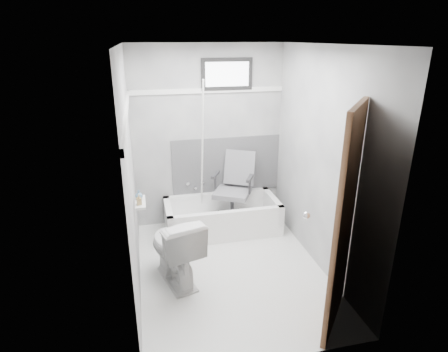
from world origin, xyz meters
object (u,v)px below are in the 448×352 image
object	(u,v)px
office_chair	(232,188)
soap_bottle_a	(139,200)
soap_bottle_b	(139,195)
toilet	(175,249)
door	(394,238)
bathtub	(222,216)

from	to	relation	value
office_chair	soap_bottle_a	xyz separation A→B (m)	(-1.20, -1.00, 0.39)
office_chair	soap_bottle_b	bearing A→B (deg)	-116.10
toilet	door	xyz separation A→B (m)	(1.60, -1.24, 0.62)
bathtub	soap_bottle_a	xyz separation A→B (m)	(-1.05, -0.95, 0.76)
office_chair	soap_bottle_a	size ratio (longest dim) A/B	9.01
toilet	door	bearing A→B (deg)	126.50
toilet	soap_bottle_a	bearing A→B (deg)	-19.80
bathtub	office_chair	distance (m)	0.40
office_chair	toilet	world-z (taller)	office_chair
toilet	soap_bottle_b	distance (m)	0.68
bathtub	door	distance (m)	2.50
bathtub	soap_bottle_b	world-z (taller)	soap_bottle_b
office_chair	door	xyz separation A→B (m)	(0.72, -2.26, 0.42)
soap_bottle_a	toilet	bearing A→B (deg)	-3.98
office_chair	soap_bottle_a	world-z (taller)	office_chair
office_chair	toilet	bearing A→B (deg)	-102.41
bathtub	soap_bottle_a	size ratio (longest dim) A/B	14.69
soap_bottle_a	soap_bottle_b	size ratio (longest dim) A/B	1.03
soap_bottle_b	office_chair	bearing A→B (deg)	35.79
toilet	door	size ratio (longest dim) A/B	0.39
bathtub	door	world-z (taller)	door
bathtub	door	xyz separation A→B (m)	(0.87, -2.21, 0.79)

